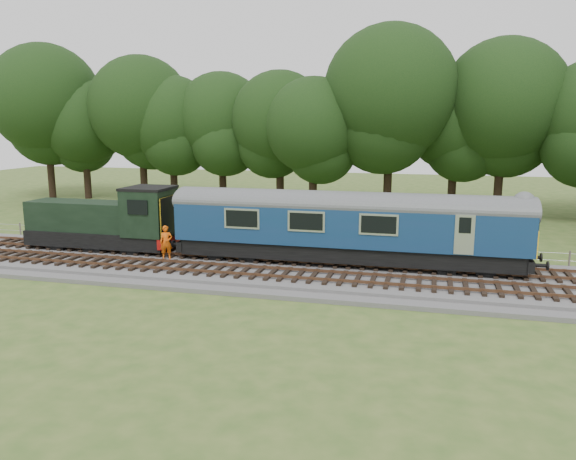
# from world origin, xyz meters

# --- Properties ---
(ground) EXTENTS (120.00, 120.00, 0.00)m
(ground) POSITION_xyz_m (0.00, 0.00, 0.00)
(ground) COLOR #395820
(ground) RESTS_ON ground
(ballast) EXTENTS (70.00, 7.00, 0.35)m
(ballast) POSITION_xyz_m (0.00, 0.00, 0.17)
(ballast) COLOR #4C4C4F
(ballast) RESTS_ON ground
(track_north) EXTENTS (67.20, 2.40, 0.21)m
(track_north) POSITION_xyz_m (0.00, 1.40, 0.42)
(track_north) COLOR black
(track_north) RESTS_ON ballast
(track_south) EXTENTS (67.20, 2.40, 0.21)m
(track_south) POSITION_xyz_m (0.00, -1.60, 0.42)
(track_south) COLOR black
(track_south) RESTS_ON ballast
(fence) EXTENTS (64.00, 0.12, 1.00)m
(fence) POSITION_xyz_m (0.00, 4.50, 0.00)
(fence) COLOR #6B6054
(fence) RESTS_ON ground
(tree_line) EXTENTS (70.00, 8.00, 18.00)m
(tree_line) POSITION_xyz_m (0.00, 22.00, 0.00)
(tree_line) COLOR black
(tree_line) RESTS_ON ground
(dmu_railcar) EXTENTS (18.05, 2.86, 3.88)m
(dmu_railcar) POSITION_xyz_m (4.58, 1.40, 2.61)
(dmu_railcar) COLOR black
(dmu_railcar) RESTS_ON ground
(shunter_loco) EXTENTS (8.91, 2.60, 3.38)m
(shunter_loco) POSITION_xyz_m (-9.34, 1.40, 1.97)
(shunter_loco) COLOR black
(shunter_loco) RESTS_ON ground
(worker) EXTENTS (0.79, 0.69, 1.83)m
(worker) POSITION_xyz_m (-4.98, 0.04, 1.27)
(worker) COLOR #EF590C
(worker) RESTS_ON ballast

